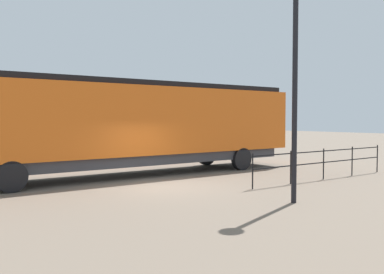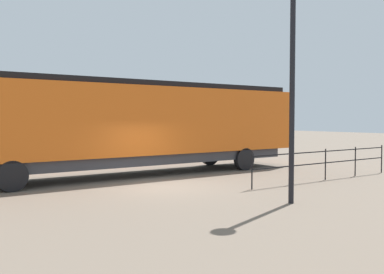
# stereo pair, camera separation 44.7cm
# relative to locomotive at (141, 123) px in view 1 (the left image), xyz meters

# --- Properties ---
(ground_plane) EXTENTS (120.00, 120.00, 0.00)m
(ground_plane) POSITION_rel_locomotive_xyz_m (3.53, -1.03, -2.35)
(ground_plane) COLOR #756656
(locomotive) EXTENTS (3.12, 16.89, 4.19)m
(locomotive) POSITION_rel_locomotive_xyz_m (0.00, 0.00, 0.00)
(locomotive) COLOR orange
(locomotive) RESTS_ON ground_plane
(lamp_post) EXTENTS (0.58, 0.58, 6.75)m
(lamp_post) POSITION_rel_locomotive_xyz_m (8.36, 0.57, 2.59)
(lamp_post) COLOR black
(lamp_post) RESTS_ON ground_plane
(platform_fence) EXTENTS (0.05, 8.31, 1.30)m
(platform_fence) POSITION_rel_locomotive_xyz_m (5.84, 5.44, -1.51)
(platform_fence) COLOR black
(platform_fence) RESTS_ON ground_plane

